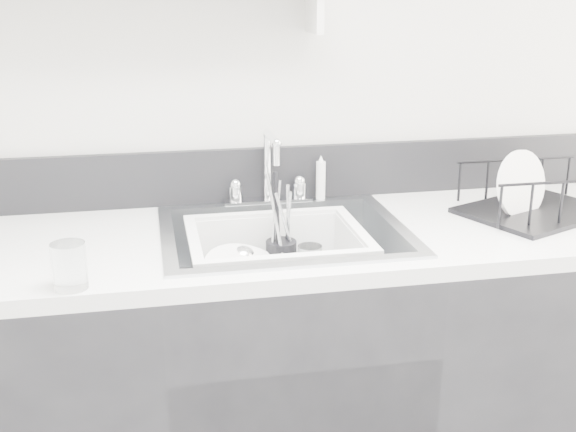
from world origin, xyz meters
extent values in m
cube|color=silver|center=(0.00, 1.49, 1.30)|extent=(3.50, 0.02, 2.60)
cube|color=black|center=(0.00, 1.19, 0.44)|extent=(3.20, 0.62, 0.88)
cube|color=white|center=(0.00, 1.19, 0.90)|extent=(3.20, 0.62, 0.04)
cube|color=black|center=(0.00, 1.49, 1.00)|extent=(3.20, 0.02, 0.16)
cube|color=silver|center=(0.00, 1.44, 0.93)|extent=(0.26, 0.06, 0.02)
cylinder|color=silver|center=(-0.10, 1.44, 0.96)|extent=(0.04, 0.04, 0.05)
cylinder|color=silver|center=(0.10, 1.44, 0.96)|extent=(0.04, 0.04, 0.05)
cylinder|color=silver|center=(0.00, 1.44, 1.03)|extent=(0.02, 0.02, 0.20)
cylinder|color=silver|center=(0.00, 1.37, 1.14)|extent=(0.02, 0.15, 0.02)
cylinder|color=white|center=(0.16, 1.44, 0.99)|extent=(0.03, 0.03, 0.14)
cube|color=silver|center=(0.13, 1.42, 1.46)|extent=(0.02, 0.14, 0.10)
cylinder|color=white|center=(-0.10, 1.15, 0.78)|extent=(0.25, 0.25, 0.02)
cylinder|color=white|center=(-0.09, 1.15, 0.79)|extent=(0.24, 0.24, 0.02)
cylinder|color=white|center=(-0.11, 1.15, 0.83)|extent=(0.28, 0.27, 0.10)
cylinder|color=black|center=(0.00, 1.25, 0.82)|extent=(0.08, 0.08, 0.11)
cylinder|color=silver|center=(-0.01, 1.26, 0.91)|extent=(0.01, 0.05, 0.21)
cylinder|color=silver|center=(0.02, 1.24, 0.90)|extent=(0.02, 0.04, 0.19)
cylinder|color=black|center=(-0.01, 1.25, 0.94)|extent=(0.01, 0.06, 0.23)
cylinder|color=white|center=(0.08, 1.22, 0.81)|extent=(0.08, 0.08, 0.10)
cylinder|color=white|center=(-0.52, 0.92, 0.97)|extent=(0.09, 0.09, 0.10)
imported|color=white|center=(0.09, 1.13, 0.79)|extent=(0.14, 0.14, 0.04)
camera|label=1|loc=(-0.34, -0.56, 1.55)|focal=45.00mm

